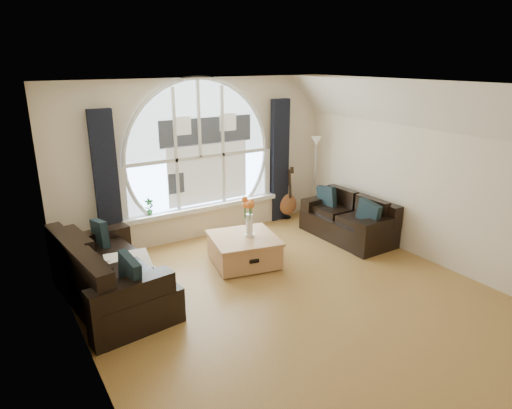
{
  "coord_description": "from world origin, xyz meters",
  "views": [
    {
      "loc": [
        -3.14,
        -4.14,
        2.99
      ],
      "look_at": [
        0.0,
        0.9,
        1.05
      ],
      "focal_mm": 31.45,
      "sensor_mm": 36.0,
      "label": 1
    }
  ],
  "objects_px": {
    "sofa_left": "(112,273)",
    "vase_flowers": "(249,212)",
    "sofa_right": "(348,216)",
    "guitar": "(288,193)",
    "potted_plant": "(149,207)",
    "floor_lamp": "(315,178)",
    "coffee_chest": "(244,249)"
  },
  "relations": [
    {
      "from": "floor_lamp",
      "to": "guitar",
      "type": "height_order",
      "value": "floor_lamp"
    },
    {
      "from": "potted_plant",
      "to": "floor_lamp",
      "type": "bearing_deg",
      "value": -5.68
    },
    {
      "from": "floor_lamp",
      "to": "potted_plant",
      "type": "bearing_deg",
      "value": 174.32
    },
    {
      "from": "sofa_right",
      "to": "sofa_left",
      "type": "bearing_deg",
      "value": 179.38
    },
    {
      "from": "coffee_chest",
      "to": "guitar",
      "type": "distance_m",
      "value": 2.17
    },
    {
      "from": "vase_flowers",
      "to": "floor_lamp",
      "type": "height_order",
      "value": "floor_lamp"
    },
    {
      "from": "guitar",
      "to": "coffee_chest",
      "type": "bearing_deg",
      "value": -126.84
    },
    {
      "from": "vase_flowers",
      "to": "coffee_chest",
      "type": "bearing_deg",
      "value": 171.57
    },
    {
      "from": "sofa_left",
      "to": "vase_flowers",
      "type": "bearing_deg",
      "value": -4.17
    },
    {
      "from": "vase_flowers",
      "to": "potted_plant",
      "type": "bearing_deg",
      "value": 127.59
    },
    {
      "from": "sofa_right",
      "to": "floor_lamp",
      "type": "distance_m",
      "value": 1.21
    },
    {
      "from": "sofa_left",
      "to": "potted_plant",
      "type": "relative_size",
      "value": 6.89
    },
    {
      "from": "sofa_right",
      "to": "coffee_chest",
      "type": "bearing_deg",
      "value": 176.73
    },
    {
      "from": "coffee_chest",
      "to": "vase_flowers",
      "type": "xyz_separation_m",
      "value": [
        0.09,
        -0.01,
        0.58
      ]
    },
    {
      "from": "coffee_chest",
      "to": "floor_lamp",
      "type": "relative_size",
      "value": 0.6
    },
    {
      "from": "guitar",
      "to": "potted_plant",
      "type": "relative_size",
      "value": 3.73
    },
    {
      "from": "sofa_right",
      "to": "guitar",
      "type": "distance_m",
      "value": 1.39
    },
    {
      "from": "coffee_chest",
      "to": "vase_flowers",
      "type": "bearing_deg",
      "value": 3.49
    },
    {
      "from": "floor_lamp",
      "to": "potted_plant",
      "type": "xyz_separation_m",
      "value": [
        -3.18,
        0.32,
        -0.11
      ]
    },
    {
      "from": "guitar",
      "to": "potted_plant",
      "type": "bearing_deg",
      "value": -165.19
    },
    {
      "from": "sofa_left",
      "to": "coffee_chest",
      "type": "distance_m",
      "value": 2.01
    },
    {
      "from": "coffee_chest",
      "to": "potted_plant",
      "type": "distance_m",
      "value": 1.74
    },
    {
      "from": "vase_flowers",
      "to": "potted_plant",
      "type": "height_order",
      "value": "vase_flowers"
    },
    {
      "from": "coffee_chest",
      "to": "potted_plant",
      "type": "relative_size",
      "value": 3.37
    },
    {
      "from": "sofa_left",
      "to": "sofa_right",
      "type": "bearing_deg",
      "value": -6.37
    },
    {
      "from": "sofa_right",
      "to": "potted_plant",
      "type": "distance_m",
      "value": 3.36
    },
    {
      "from": "sofa_right",
      "to": "guitar",
      "type": "bearing_deg",
      "value": 101.71
    },
    {
      "from": "potted_plant",
      "to": "sofa_left",
      "type": "bearing_deg",
      "value": -124.76
    },
    {
      "from": "sofa_left",
      "to": "floor_lamp",
      "type": "bearing_deg",
      "value": 8.64
    },
    {
      "from": "sofa_right",
      "to": "guitar",
      "type": "relative_size",
      "value": 1.54
    },
    {
      "from": "coffee_chest",
      "to": "potted_plant",
      "type": "xyz_separation_m",
      "value": [
        -0.98,
        1.37,
        0.46
      ]
    },
    {
      "from": "sofa_left",
      "to": "potted_plant",
      "type": "height_order",
      "value": "sofa_left"
    }
  ]
}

